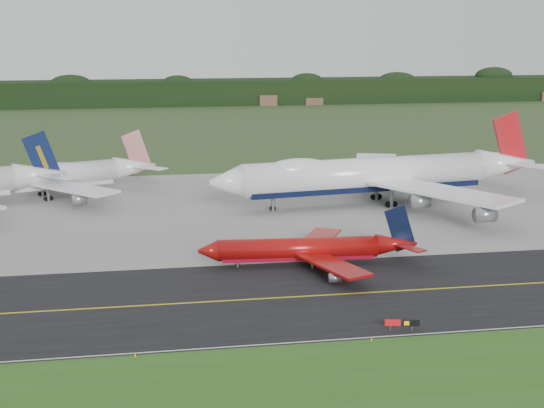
{
  "coord_description": "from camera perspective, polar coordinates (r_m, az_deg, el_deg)",
  "views": [
    {
      "loc": [
        -24.89,
        -102.15,
        36.54
      ],
      "look_at": [
        -4.41,
        22.0,
        7.36
      ],
      "focal_mm": 50.0,
      "sensor_mm": 36.0,
      "label": 1
    }
  ],
  "objects": [
    {
      "name": "horizon_treeline",
      "position": [
        378.01,
        -5.62,
        8.28
      ],
      "size": [
        700.0,
        25.0,
        12.0
      ],
      "color": "black",
      "rests_on": "ground"
    },
    {
      "name": "jet_ba_747",
      "position": [
        162.14,
        7.95,
        2.23
      ],
      "size": [
        75.29,
        61.86,
        18.93
      ],
      "color": "white",
      "rests_on": "ground"
    },
    {
      "name": "jet_red_737",
      "position": [
        119.79,
        2.89,
        -3.41
      ],
      "size": [
        35.08,
        28.57,
        9.47
      ],
      "color": "#950C0A",
      "rests_on": "ground"
    },
    {
      "name": "taxiway_centreline",
      "position": [
        107.64,
        4.6,
        -6.81
      ],
      "size": [
        400.0,
        0.4,
        0.0
      ],
      "primitive_type": "cube",
      "color": "gold",
      "rests_on": "taxiway"
    },
    {
      "name": "apron",
      "position": [
        159.4,
        -0.13,
        -0.19
      ],
      "size": [
        400.0,
        78.0,
        0.01
      ],
      "primitive_type": "cube",
      "color": "gray",
      "rests_on": "ground"
    },
    {
      "name": "edge_marker_center",
      "position": [
        92.94,
        7.5,
        -10.04
      ],
      "size": [
        0.16,
        0.16,
        0.5
      ],
      "primitive_type": "cylinder",
      "color": "yellow",
      "rests_on": "ground"
    },
    {
      "name": "taxiway_edge_line",
      "position": [
        93.72,
        6.91,
        -9.97
      ],
      "size": [
        400.0,
        0.25,
        0.0
      ],
      "primitive_type": "cube",
      "color": "silver",
      "rests_on": "taxiway"
    },
    {
      "name": "taxiway",
      "position": [
        107.64,
        4.6,
        -6.82
      ],
      "size": [
        400.0,
        32.0,
        0.02
      ],
      "primitive_type": "cube",
      "color": "black",
      "rests_on": "ground"
    },
    {
      "name": "jet_star_tail",
      "position": [
        173.63,
        -16.85,
        1.9
      ],
      "size": [
        51.1,
        41.5,
        13.88
      ],
      "color": "white",
      "rests_on": "ground"
    },
    {
      "name": "taxiway_sign",
      "position": [
        96.2,
        9.76,
        -8.82
      ],
      "size": [
        4.21,
        1.06,
        1.42
      ],
      "color": "slate",
      "rests_on": "ground"
    },
    {
      "name": "ground",
      "position": [
        111.31,
        4.11,
        -6.14
      ],
      "size": [
        600.0,
        600.0,
        0.0
      ],
      "primitive_type": "plane",
      "color": "#2C4520",
      "rests_on": "ground"
    },
    {
      "name": "edge_marker_left",
      "position": [
        89.38,
        -10.26,
        -11.12
      ],
      "size": [
        0.16,
        0.16,
        0.5
      ],
      "primitive_type": "cylinder",
      "color": "yellow",
      "rests_on": "ground"
    },
    {
      "name": "grass_verge",
      "position": [
        80.39,
        10.07,
        -14.19
      ],
      "size": [
        400.0,
        30.0,
        0.01
      ],
      "primitive_type": "cube",
      "color": "#2A5C1B",
      "rests_on": "ground"
    }
  ]
}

